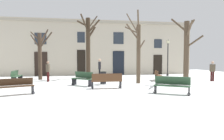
{
  "coord_description": "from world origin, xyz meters",
  "views": [
    {
      "loc": [
        -2.97,
        -14.35,
        1.9
      ],
      "look_at": [
        0.0,
        1.79,
        0.96
      ],
      "focal_mm": 33.66,
      "sensor_mm": 36.0,
      "label": 1
    }
  ],
  "objects_px": {
    "tree_left_of_center": "(40,53)",
    "person_near_bench": "(48,70)",
    "bench_back_to_back_right": "(158,75)",
    "tree_foreground": "(187,49)",
    "bench_by_litter_bin": "(107,81)",
    "tree_near_facade": "(88,45)",
    "person_strolling": "(212,70)",
    "person_crossing_plaza": "(100,68)",
    "tree_right_of_center": "(138,50)",
    "bench_near_lamp": "(14,86)",
    "streetlamp": "(168,54)",
    "litter_bin": "(103,78)",
    "bench_facing_shops": "(16,76)",
    "bench_far_corner": "(83,79)",
    "bench_back_to_back_left": "(172,85)"
  },
  "relations": [
    {
      "from": "tree_left_of_center",
      "to": "person_near_bench",
      "type": "relative_size",
      "value": 2.65
    },
    {
      "from": "bench_back_to_back_right",
      "to": "person_near_bench",
      "type": "height_order",
      "value": "person_near_bench"
    },
    {
      "from": "tree_foreground",
      "to": "bench_by_litter_bin",
      "type": "relative_size",
      "value": 2.51
    },
    {
      "from": "tree_near_facade",
      "to": "tree_foreground",
      "type": "height_order",
      "value": "tree_near_facade"
    },
    {
      "from": "bench_back_to_back_right",
      "to": "person_strolling",
      "type": "height_order",
      "value": "person_strolling"
    },
    {
      "from": "person_crossing_plaza",
      "to": "tree_right_of_center",
      "type": "bearing_deg",
      "value": -145.44
    },
    {
      "from": "bench_near_lamp",
      "to": "person_crossing_plaza",
      "type": "xyz_separation_m",
      "value": [
        5.33,
        7.69,
        0.57
      ]
    },
    {
      "from": "tree_right_of_center",
      "to": "person_strolling",
      "type": "distance_m",
      "value": 6.66
    },
    {
      "from": "person_near_bench",
      "to": "tree_left_of_center",
      "type": "bearing_deg",
      "value": 36.27
    },
    {
      "from": "streetlamp",
      "to": "tree_foreground",
      "type": "bearing_deg",
      "value": -104.75
    },
    {
      "from": "tree_left_of_center",
      "to": "bench_back_to_back_right",
      "type": "height_order",
      "value": "tree_left_of_center"
    },
    {
      "from": "tree_foreground",
      "to": "litter_bin",
      "type": "height_order",
      "value": "tree_foreground"
    },
    {
      "from": "bench_facing_shops",
      "to": "bench_far_corner",
      "type": "bearing_deg",
      "value": -121.28
    },
    {
      "from": "streetlamp",
      "to": "bench_facing_shops",
      "type": "distance_m",
      "value": 14.76
    },
    {
      "from": "tree_right_of_center",
      "to": "bench_near_lamp",
      "type": "distance_m",
      "value": 8.85
    },
    {
      "from": "tree_left_of_center",
      "to": "person_near_bench",
      "type": "distance_m",
      "value": 2.47
    },
    {
      "from": "bench_far_corner",
      "to": "bench_by_litter_bin",
      "type": "xyz_separation_m",
      "value": [
        1.41,
        -1.67,
        0.0
      ]
    },
    {
      "from": "bench_far_corner",
      "to": "bench_near_lamp",
      "type": "xyz_separation_m",
      "value": [
        -3.6,
        -3.15,
        -0.02
      ]
    },
    {
      "from": "streetlamp",
      "to": "bench_back_to_back_left",
      "type": "xyz_separation_m",
      "value": [
        -4.71,
        -10.5,
        -1.89
      ]
    },
    {
      "from": "tree_foreground",
      "to": "bench_facing_shops",
      "type": "bearing_deg",
      "value": 162.84
    },
    {
      "from": "bench_near_lamp",
      "to": "person_crossing_plaza",
      "type": "height_order",
      "value": "person_crossing_plaza"
    },
    {
      "from": "litter_bin",
      "to": "person_near_bench",
      "type": "relative_size",
      "value": 0.55
    },
    {
      "from": "person_strolling",
      "to": "bench_near_lamp",
      "type": "bearing_deg",
      "value": 16.69
    },
    {
      "from": "person_crossing_plaza",
      "to": "litter_bin",
      "type": "bearing_deg",
      "value": 179.94
    },
    {
      "from": "bench_by_litter_bin",
      "to": "person_crossing_plaza",
      "type": "relative_size",
      "value": 1.05
    },
    {
      "from": "person_strolling",
      "to": "person_crossing_plaza",
      "type": "bearing_deg",
      "value": -21.47
    },
    {
      "from": "tree_foreground",
      "to": "person_near_bench",
      "type": "xyz_separation_m",
      "value": [
        -10.05,
        3.54,
        -1.62
      ]
    },
    {
      "from": "tree_left_of_center",
      "to": "tree_foreground",
      "type": "height_order",
      "value": "tree_foreground"
    },
    {
      "from": "bench_back_to_back_left",
      "to": "person_strolling",
      "type": "bearing_deg",
      "value": 73.23
    },
    {
      "from": "tree_left_of_center",
      "to": "person_strolling",
      "type": "bearing_deg",
      "value": -15.56
    },
    {
      "from": "litter_bin",
      "to": "bench_facing_shops",
      "type": "xyz_separation_m",
      "value": [
        -6.66,
        2.58,
        0.02
      ]
    },
    {
      "from": "streetlamp",
      "to": "bench_back_to_back_left",
      "type": "bearing_deg",
      "value": -114.15
    },
    {
      "from": "tree_near_facade",
      "to": "bench_back_to_back_right",
      "type": "relative_size",
      "value": 3.16
    },
    {
      "from": "tree_right_of_center",
      "to": "bench_far_corner",
      "type": "height_order",
      "value": "tree_right_of_center"
    },
    {
      "from": "bench_far_corner",
      "to": "bench_facing_shops",
      "type": "distance_m",
      "value": 6.11
    },
    {
      "from": "tree_near_facade",
      "to": "tree_foreground",
      "type": "xyz_separation_m",
      "value": [
        6.69,
        -5.12,
        -0.55
      ]
    },
    {
      "from": "tree_near_facade",
      "to": "person_strolling",
      "type": "xyz_separation_m",
      "value": [
        9.89,
        -3.66,
        -2.16
      ]
    },
    {
      "from": "streetlamp",
      "to": "person_strolling",
      "type": "distance_m",
      "value": 5.74
    },
    {
      "from": "tree_left_of_center",
      "to": "tree_foreground",
      "type": "relative_size",
      "value": 0.9
    },
    {
      "from": "tree_right_of_center",
      "to": "bench_facing_shops",
      "type": "xyz_separation_m",
      "value": [
        -9.27,
        2.71,
        -2.01
      ]
    },
    {
      "from": "bench_back_to_back_right",
      "to": "bench_facing_shops",
      "type": "bearing_deg",
      "value": 98.5
    },
    {
      "from": "tree_near_facade",
      "to": "person_strolling",
      "type": "bearing_deg",
      "value": -20.31
    },
    {
      "from": "bench_back_to_back_right",
      "to": "bench_near_lamp",
      "type": "height_order",
      "value": "bench_near_lamp"
    },
    {
      "from": "bench_facing_shops",
      "to": "person_strolling",
      "type": "xyz_separation_m",
      "value": [
        15.73,
        -2.42,
        0.43
      ]
    },
    {
      "from": "tree_foreground",
      "to": "bench_back_to_back_right",
      "type": "bearing_deg",
      "value": 111.35
    },
    {
      "from": "litter_bin",
      "to": "person_near_bench",
      "type": "distance_m",
      "value": 4.76
    },
    {
      "from": "bench_far_corner",
      "to": "person_crossing_plaza",
      "type": "bearing_deg",
      "value": 114.45
    },
    {
      "from": "tree_foreground",
      "to": "bench_back_to_back_left",
      "type": "height_order",
      "value": "tree_foreground"
    },
    {
      "from": "tree_left_of_center",
      "to": "litter_bin",
      "type": "distance_m",
      "value": 6.74
    },
    {
      "from": "bench_back_to_back_left",
      "to": "person_crossing_plaza",
      "type": "bearing_deg",
      "value": 140.83
    }
  ]
}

